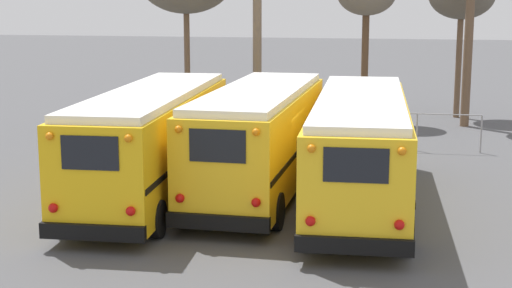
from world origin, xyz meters
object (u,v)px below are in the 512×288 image
utility_pole (257,35)px  school_bus_2 (360,146)px  school_bus_0 (152,140)px  school_bus_1 (259,137)px

utility_pole → school_bus_2: bearing=-65.2°
school_bus_0 → utility_pole: bearing=84.0°
school_bus_0 → school_bus_2: (5.85, 0.23, -0.01)m
school_bus_2 → school_bus_1: bearing=167.7°
school_bus_0 → school_bus_1: bearing=16.6°
school_bus_0 → school_bus_1: school_bus_1 is taller
school_bus_0 → school_bus_2: bearing=2.3°
school_bus_0 → school_bus_2: school_bus_0 is taller
school_bus_1 → school_bus_2: (2.93, -0.64, -0.02)m
school_bus_0 → utility_pole: size_ratio=1.29×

